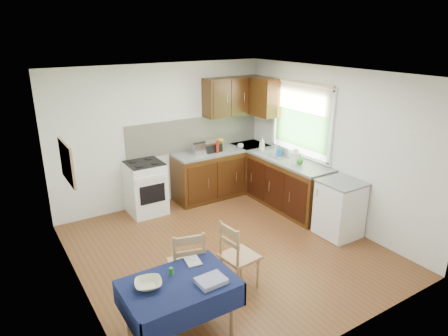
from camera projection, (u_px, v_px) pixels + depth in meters
floor at (227, 249)px, 5.82m from camera, size 4.20×4.20×0.00m
ceiling at (227, 74)px, 4.99m from camera, size 4.00×4.20×0.02m
wall_back at (163, 135)px, 7.08m from camera, size 4.00×0.02×2.50m
wall_front at (348, 231)px, 3.73m from camera, size 4.00×0.02×2.50m
wall_left at (74, 200)px, 4.39m from camera, size 0.02×4.20×2.50m
wall_right at (331, 146)px, 6.42m from camera, size 0.02×4.20×2.50m
base_cabinets at (252, 178)px, 7.36m from camera, size 1.90×2.30×0.86m
worktop_back at (222, 150)px, 7.49m from camera, size 1.90×0.60×0.04m
worktop_right at (289, 161)px, 6.90m from camera, size 0.60×1.70×0.04m
worktop_corner at (250, 145)px, 7.82m from camera, size 0.60×0.60×0.04m
splashback at (196, 133)px, 7.41m from camera, size 2.70×0.02×0.60m
upper_cabinets at (244, 96)px, 7.41m from camera, size 1.20×0.85×0.70m
stove at (146, 188)px, 6.85m from camera, size 0.60×0.61×0.92m
window at (302, 115)px, 6.83m from camera, size 0.04×1.48×1.26m
fridge at (340, 209)px, 6.09m from camera, size 0.58×0.60×0.89m
corkboard at (67, 163)px, 4.53m from camera, size 0.04×0.62×0.47m
dining_table at (179, 291)px, 3.98m from camera, size 1.11×0.75×0.67m
chair_far at (187, 263)px, 4.59m from camera, size 0.50×0.50×0.92m
chair_near at (237, 254)px, 4.80m from camera, size 0.44×0.44×0.89m
toaster at (199, 148)px, 7.20m from camera, size 0.28×0.17×0.22m
sandwich_press at (211, 146)px, 7.36m from camera, size 0.32×0.28×0.19m
sauce_bottle at (217, 147)px, 7.23m from camera, size 0.05×0.05×0.24m
yellow_packet at (219, 143)px, 7.58m from camera, size 0.15×0.12×0.17m
dish_rack at (282, 155)px, 7.09m from camera, size 0.40×0.30×0.19m
kettle at (296, 157)px, 6.65m from camera, size 0.16×0.16×0.26m
cup at (240, 146)px, 7.54m from camera, size 0.12×0.12×0.09m
soap_bottle_a at (262, 144)px, 7.33m from camera, size 0.13×0.13×0.27m
soap_bottle_b at (279, 152)px, 6.99m from camera, size 0.13×0.13×0.21m
soap_bottle_c at (299, 159)px, 6.63m from camera, size 0.14×0.14×0.18m
plate_bowl at (148, 284)px, 3.86m from camera, size 0.33×0.33×0.06m
book at (186, 263)px, 4.26m from camera, size 0.18×0.23×0.02m
spice_jar at (171, 271)px, 4.05m from camera, size 0.04×0.04×0.08m
tea_towel at (211, 281)px, 3.93m from camera, size 0.29×0.23×0.05m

